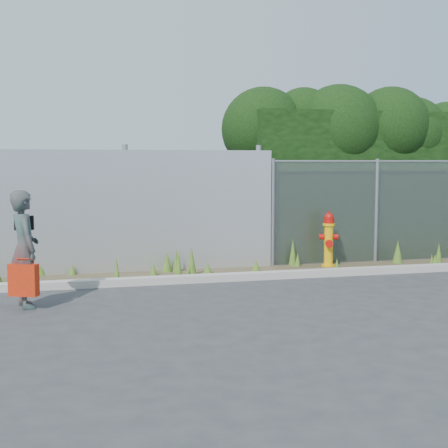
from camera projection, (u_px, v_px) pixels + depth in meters
name	position (u px, v px, depth m)	size (l,w,h in m)	color
ground	(269.00, 304.00, 8.75)	(80.00, 80.00, 0.00)	#343436
curb	(236.00, 277.00, 10.48)	(16.00, 0.22, 0.12)	#A59D95
weed_strip	(200.00, 267.00, 11.00)	(16.00, 1.32, 0.55)	#473C28
corrugated_fence	(36.00, 213.00, 10.77)	(8.50, 0.21, 2.30)	#B3B4BA
chainlink_fence	(424.00, 210.00, 12.56)	(6.50, 0.07, 2.05)	gray
hedge	(399.00, 158.00, 13.46)	(7.81, 2.19, 3.59)	black
fire_hydrant	(329.00, 240.00, 11.73)	(0.36, 0.32, 1.06)	#EAAD0C
woman	(24.00, 249.00, 8.49)	(0.59, 0.38, 1.61)	#106862
red_tote_bag	(24.00, 280.00, 8.34)	(0.39, 0.14, 0.51)	#A32609
black_shoulder_bag	(24.00, 223.00, 8.67)	(0.26, 0.11, 0.20)	black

